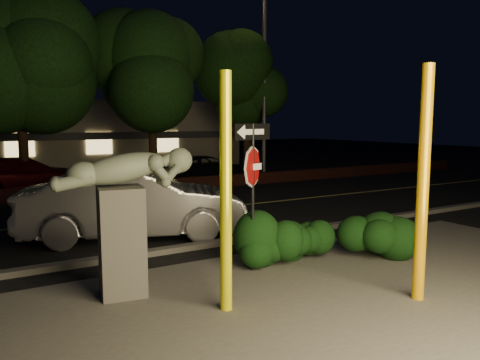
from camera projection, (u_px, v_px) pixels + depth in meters
name	position (u px, v px, depth m)	size (l,w,h in m)	color
ground	(114.00, 201.00, 16.46)	(90.00, 90.00, 0.00)	black
patio	(316.00, 306.00, 7.06)	(14.00, 6.00, 0.02)	#4C4944
road	(142.00, 216.00, 13.90)	(80.00, 8.00, 0.01)	black
lane_marking	(142.00, 215.00, 13.90)	(80.00, 0.12, 0.01)	#CCBD51
curb	(203.00, 245.00, 10.39)	(80.00, 0.25, 0.12)	#4C4944
brick_wall	(104.00, 190.00, 17.54)	(40.00, 0.35, 0.50)	#451D16
parking_lot	(74.00, 180.00, 22.44)	(40.00, 12.00, 0.01)	black
building	(46.00, 134.00, 29.02)	(22.00, 10.20, 4.00)	gray
tree_far_b	(17.00, 32.00, 17.18)	(5.20, 5.20, 8.41)	black
tree_far_c	(151.00, 52.00, 19.41)	(4.80, 4.80, 7.84)	black
tree_far_d	(247.00, 66.00, 22.39)	(4.40, 4.40, 7.42)	black
yellow_pole_left	(226.00, 194.00, 6.73)	(0.17, 0.17, 3.50)	#FFF90B
yellow_pole_right	(423.00, 185.00, 7.13)	(0.18, 0.18, 3.65)	#FEB108
signpost	(253.00, 167.00, 8.55)	(0.91, 0.27, 2.75)	black
sculpture	(123.00, 206.00, 7.39)	(2.22, 0.90, 2.36)	#4C4944
hedge_center	(267.00, 237.00, 9.14)	(2.06, 0.96, 1.07)	black
hedge_right	(301.00, 238.00, 9.33)	(1.48, 0.79, 0.97)	black
hedge_far_right	(374.00, 231.00, 9.58)	(1.59, 1.00, 1.11)	black
streetlight	(260.00, 64.00, 21.49)	(1.32, 0.60, 9.07)	#515156
silver_sedan	(135.00, 203.00, 11.12)	(1.82, 5.23, 1.72)	#A2A2A6
parked_car_darkred	(24.00, 175.00, 18.23)	(1.97, 4.85, 1.41)	#47070C
parked_car_dark	(207.00, 169.00, 21.61)	(2.03, 4.40, 1.22)	black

